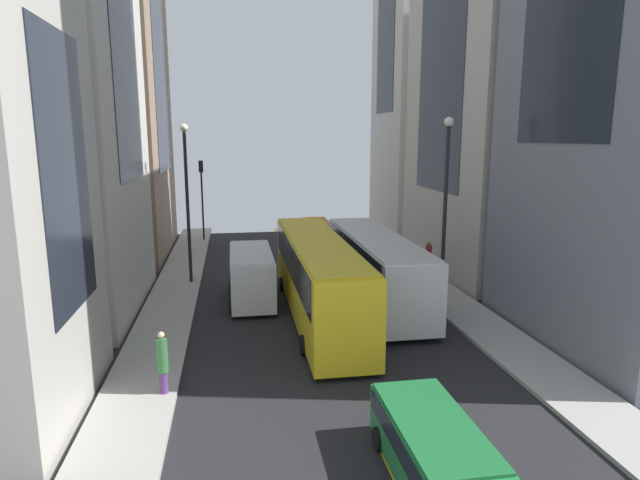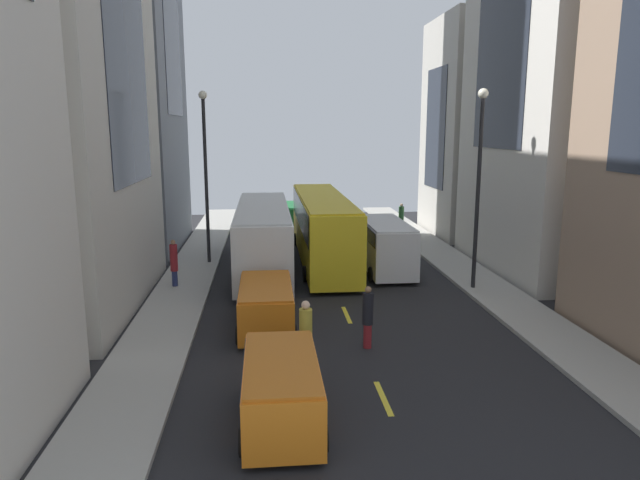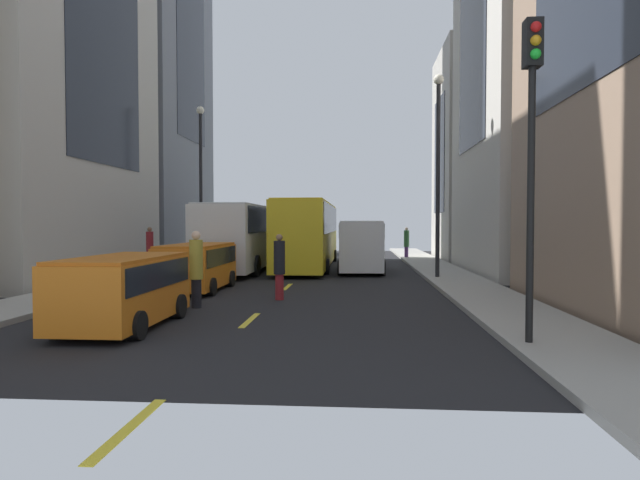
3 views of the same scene
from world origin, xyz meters
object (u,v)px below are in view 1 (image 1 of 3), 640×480
at_px(car_orange_2, 338,246).
at_px(city_bus_white, 375,262).
at_px(delivery_van_white, 251,272).
at_px(car_green_0, 433,445).
at_px(pedestrian_crossing_mid, 313,234).
at_px(streetcar_yellow, 318,271).
at_px(pedestrian_walking_far, 163,361).
at_px(car_orange_1, 317,229).
at_px(traffic_light_near_corner, 202,185).
at_px(pedestrian_waiting_curb, 285,240).
at_px(pedestrian_crossing_near, 428,259).

bearing_deg(car_orange_2, city_bus_white, 90.65).
relative_size(city_bus_white, delivery_van_white, 2.09).
xyz_separation_m(car_green_0, pedestrian_crossing_mid, (-1.11, -26.66, 0.28)).
bearing_deg(car_green_0, streetcar_yellow, -86.07).
xyz_separation_m(streetcar_yellow, pedestrian_walking_far, (6.05, 6.89, -0.90)).
bearing_deg(car_orange_1, delivery_van_white, 68.84).
distance_m(city_bus_white, traffic_light_near_corner, 19.67).
xyz_separation_m(city_bus_white, pedestrian_walking_far, (9.27, 8.69, -0.78)).
height_order(delivery_van_white, pedestrian_walking_far, delivery_van_white).
bearing_deg(car_orange_1, traffic_light_near_corner, -9.99).
bearing_deg(traffic_light_near_corner, city_bus_white, 118.40).
bearing_deg(traffic_light_near_corner, pedestrian_waiting_curb, 132.99).
height_order(car_orange_1, pedestrian_waiting_curb, pedestrian_waiting_curb).
relative_size(streetcar_yellow, pedestrian_crossing_near, 6.44).
relative_size(streetcar_yellow, pedestrian_waiting_curb, 6.51).
distance_m(city_bus_white, streetcar_yellow, 3.69).
bearing_deg(streetcar_yellow, pedestrian_waiting_curb, -88.98).
height_order(pedestrian_crossing_near, traffic_light_near_corner, traffic_light_near_corner).
height_order(car_orange_2, pedestrian_walking_far, pedestrian_walking_far).
height_order(delivery_van_white, traffic_light_near_corner, traffic_light_near_corner).
xyz_separation_m(car_orange_1, pedestrian_crossing_mid, (0.81, 2.96, 0.19)).
bearing_deg(city_bus_white, pedestrian_walking_far, 43.16).
height_order(city_bus_white, streetcar_yellow, streetcar_yellow).
bearing_deg(pedestrian_waiting_curb, pedestrian_crossing_mid, 85.46).
distance_m(car_green_0, pedestrian_crossing_near, 18.31).
relative_size(car_green_0, car_orange_1, 1.09).
distance_m(pedestrian_crossing_near, traffic_light_near_corner, 19.56).
xyz_separation_m(car_orange_1, traffic_light_near_corner, (8.82, -1.55, 3.44)).
relative_size(city_bus_white, streetcar_yellow, 0.88).
distance_m(delivery_van_white, pedestrian_crossing_near, 10.36).
xyz_separation_m(delivery_van_white, pedestrian_waiting_curb, (-2.68, -9.93, -0.39)).
height_order(city_bus_white, pedestrian_crossing_mid, city_bus_white).
relative_size(delivery_van_white, traffic_light_near_corner, 0.93).
bearing_deg(pedestrian_crossing_mid, car_green_0, -73.19).
bearing_deg(pedestrian_crossing_near, traffic_light_near_corner, -7.41).
xyz_separation_m(city_bus_white, pedestrian_waiting_curb, (3.44, -10.90, -0.89)).
bearing_deg(car_orange_2, car_orange_1, -86.97).
bearing_deg(car_orange_1, pedestrian_crossing_mid, 74.68).
distance_m(city_bus_white, pedestrian_walking_far, 12.73).
bearing_deg(streetcar_yellow, car_orange_2, -106.28).
bearing_deg(streetcar_yellow, pedestrian_walking_far, 48.70).
bearing_deg(pedestrian_walking_far, city_bus_white, -133.93).
xyz_separation_m(city_bus_white, pedestrian_crossing_mid, (1.27, -12.65, -0.82)).
distance_m(pedestrian_crossing_mid, pedestrian_walking_far, 22.80).
bearing_deg(city_bus_white, pedestrian_crossing_near, -141.72).
height_order(pedestrian_crossing_mid, traffic_light_near_corner, traffic_light_near_corner).
bearing_deg(delivery_van_white, pedestrian_crossing_mid, -112.58).
relative_size(streetcar_yellow, delivery_van_white, 2.38).
xyz_separation_m(car_orange_1, car_orange_2, (-0.36, 6.75, 0.01)).
distance_m(streetcar_yellow, pedestrian_walking_far, 9.22).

